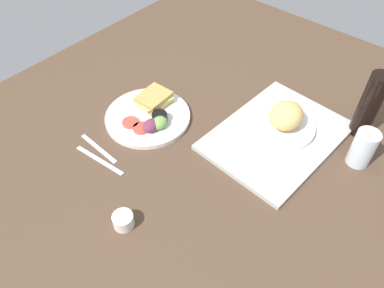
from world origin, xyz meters
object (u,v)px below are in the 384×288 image
plate_with_salad (150,114)px  knife (99,160)px  fork (99,148)px  drinking_glass (363,148)px  soda_bottle (369,105)px  serving_tray (276,136)px  espresso_cup (123,220)px  bread_plate_near (285,120)px

plate_with_salad → knife: bearing=3.8°
fork → knife: size_ratio=0.89×
plate_with_salad → knife: (23.66, 1.59, -1.45)cm
drinking_glass → soda_bottle: soda_bottle is taller
knife → fork: bearing=137.6°
serving_tray → espresso_cup: 55.55cm
serving_tray → bread_plate_near: 5.97cm
bread_plate_near → plate_with_salad: bearing=-57.8°
bread_plate_near → espresso_cup: 59.43cm
fork → knife: bearing=-34.2°
bread_plate_near → drinking_glass: drinking_glass is taller
serving_tray → bread_plate_near: size_ratio=2.23×
soda_bottle → espresso_cup: size_ratio=4.07×
bread_plate_near → soda_bottle: soda_bottle is taller
bread_plate_near → espresso_cup: bread_plate_near is taller
plate_with_salad → knife: plate_with_salad is taller
serving_tray → drinking_glass: size_ratio=3.69×
plate_with_salad → fork: (20.66, -2.41, -1.45)cm
soda_bottle → knife: soda_bottle is taller
espresso_cup → fork: 29.57cm
plate_with_salad → fork: size_ratio=1.69×
drinking_glass → bread_plate_near: bearing=-81.6°
soda_bottle → serving_tray: bearing=-43.1°
plate_with_salad → serving_tray: bearing=117.8°
drinking_glass → fork: bearing=-53.2°
serving_tray → plate_with_salad: bearing=-62.2°
plate_with_salad → soda_bottle: (-40.02, 56.56, 9.69)cm
fork → espresso_cup: bearing=-24.0°
bread_plate_near → knife: (47.45, -36.12, -5.07)cm
soda_bottle → espresso_cup: soda_bottle is taller
drinking_glass → knife: (51.02, -60.18, -5.86)cm
serving_tray → soda_bottle: 29.54cm
plate_with_salad → drinking_glass: drinking_glass is taller
serving_tray → knife: 56.58cm
soda_bottle → espresso_cup: 81.36cm
espresso_cup → fork: (-13.27, -26.37, -1.75)cm
serving_tray → drinking_glass: 25.74cm
serving_tray → knife: size_ratio=2.37×
soda_bottle → fork: soda_bottle is taller
serving_tray → soda_bottle: soda_bottle is taller
plate_with_salad → espresso_cup: 41.54cm
knife → bread_plate_near: bearing=47.2°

